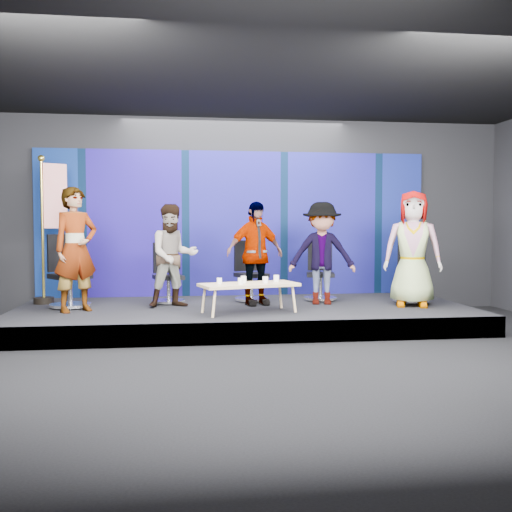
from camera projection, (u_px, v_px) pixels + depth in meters
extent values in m
plane|color=black|center=(268.00, 363.00, 6.49)|extent=(10.00, 10.00, 0.00)
cube|color=black|center=(235.00, 215.00, 10.36)|extent=(10.00, 0.02, 3.50)
cube|color=black|center=(407.00, 180.00, 2.44)|extent=(10.00, 0.02, 3.50)
cube|color=black|center=(268.00, 50.00, 6.31)|extent=(10.00, 8.00, 0.02)
cube|color=black|center=(244.00, 315.00, 8.96)|extent=(7.00, 3.00, 0.30)
cube|color=#072453|center=(235.00, 224.00, 10.32)|extent=(7.00, 0.08, 2.60)
cylinder|color=silver|center=(70.00, 306.00, 8.75)|extent=(0.89, 0.89, 0.06)
cylinder|color=silver|center=(70.00, 290.00, 8.74)|extent=(0.07, 0.07, 0.42)
cube|color=black|center=(70.00, 276.00, 8.73)|extent=(0.71, 0.71, 0.07)
cube|color=black|center=(62.00, 253.00, 8.89)|extent=(0.41, 0.32, 0.58)
imported|color=black|center=(76.00, 249.00, 8.32)|extent=(0.80, 0.75, 1.83)
cylinder|color=silver|center=(169.00, 302.00, 9.26)|extent=(0.67, 0.67, 0.06)
cylinder|color=silver|center=(169.00, 289.00, 9.25)|extent=(0.06, 0.06, 0.37)
cube|color=black|center=(168.00, 277.00, 9.24)|extent=(0.54, 0.54, 0.06)
cube|color=black|center=(165.00, 258.00, 9.43)|extent=(0.41, 0.14, 0.51)
imported|color=black|center=(173.00, 256.00, 8.80)|extent=(0.90, 0.77, 1.59)
cylinder|color=silver|center=(251.00, 299.00, 9.52)|extent=(0.72, 0.72, 0.06)
cylinder|color=silver|center=(251.00, 286.00, 9.51)|extent=(0.07, 0.07, 0.38)
cube|color=black|center=(251.00, 275.00, 9.50)|extent=(0.58, 0.58, 0.07)
cube|color=black|center=(246.00, 256.00, 9.69)|extent=(0.41, 0.18, 0.52)
imported|color=black|center=(255.00, 253.00, 9.03)|extent=(1.04, 0.68, 1.64)
cylinder|color=silver|center=(320.00, 299.00, 9.63)|extent=(0.67, 0.67, 0.06)
cylinder|color=silver|center=(320.00, 286.00, 9.62)|extent=(0.07, 0.07, 0.38)
cube|color=black|center=(320.00, 275.00, 9.61)|extent=(0.54, 0.54, 0.07)
cube|color=black|center=(320.00, 255.00, 9.82)|extent=(0.42, 0.13, 0.52)
imported|color=black|center=(322.00, 253.00, 9.14)|extent=(1.16, 0.80, 1.64)
cylinder|color=silver|center=(412.00, 300.00, 9.37)|extent=(0.81, 0.81, 0.06)
cylinder|color=silver|center=(412.00, 286.00, 9.36)|extent=(0.07, 0.07, 0.42)
cube|color=black|center=(412.00, 273.00, 9.35)|extent=(0.65, 0.65, 0.07)
cube|color=black|center=(412.00, 252.00, 9.58)|extent=(0.45, 0.21, 0.58)
imported|color=black|center=(413.00, 249.00, 8.89)|extent=(1.03, 0.85, 1.81)
cube|color=tan|center=(249.00, 285.00, 8.23)|extent=(1.50, 0.94, 0.04)
cylinder|color=tan|center=(214.00, 304.00, 7.79)|extent=(0.04, 0.04, 0.39)
cylinder|color=tan|center=(204.00, 300.00, 8.22)|extent=(0.04, 0.04, 0.39)
cylinder|color=tan|center=(294.00, 299.00, 8.27)|extent=(0.04, 0.04, 0.39)
cylinder|color=tan|center=(280.00, 296.00, 8.69)|extent=(0.04, 0.04, 0.39)
cylinder|color=white|center=(219.00, 281.00, 8.13)|extent=(0.07, 0.07, 0.09)
cylinder|color=white|center=(241.00, 281.00, 8.07)|extent=(0.08, 0.08, 0.09)
cylinder|color=white|center=(244.00, 279.00, 8.32)|extent=(0.08, 0.08, 0.10)
cylinder|color=white|center=(265.00, 280.00, 8.23)|extent=(0.08, 0.08, 0.10)
cylinder|color=white|center=(276.00, 278.00, 8.48)|extent=(0.08, 0.08, 0.10)
cylinder|color=black|center=(44.00, 300.00, 9.24)|extent=(0.32, 0.32, 0.10)
cylinder|color=gold|center=(43.00, 230.00, 9.18)|extent=(0.04, 0.04, 2.19)
sphere|color=gold|center=(41.00, 158.00, 9.12)|extent=(0.11, 0.11, 0.11)
cube|color=#B11418|center=(55.00, 196.00, 9.25)|extent=(0.36, 0.23, 1.05)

